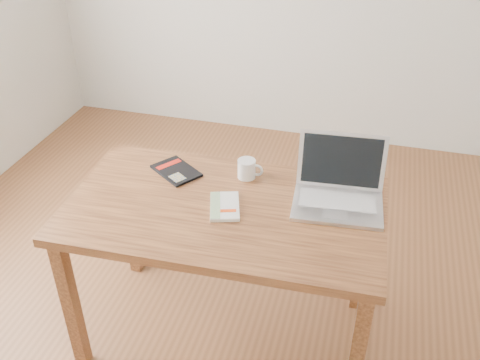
% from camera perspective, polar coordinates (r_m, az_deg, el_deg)
% --- Properties ---
extents(room, '(4.04, 4.04, 2.70)m').
position_cam_1_polar(room, '(2.01, -1.52, 13.18)').
color(room, brown).
rests_on(room, ground).
extents(desk, '(1.33, 0.79, 0.75)m').
position_cam_1_polar(desk, '(2.26, -1.63, -4.66)').
color(desk, brown).
rests_on(desk, ground).
extents(white_guidebook, '(0.17, 0.22, 0.02)m').
position_cam_1_polar(white_guidebook, '(2.19, -1.66, -2.83)').
color(white_guidebook, silver).
rests_on(white_guidebook, desk).
extents(black_guidebook, '(0.26, 0.24, 0.01)m').
position_cam_1_polar(black_guidebook, '(2.44, -6.83, 0.98)').
color(black_guidebook, black).
rests_on(black_guidebook, desk).
extents(laptop, '(0.39, 0.34, 0.25)m').
position_cam_1_polar(laptop, '(2.24, 10.50, -1.01)').
color(laptop, silver).
rests_on(laptop, desk).
extents(coffee_mug, '(0.12, 0.08, 0.09)m').
position_cam_1_polar(coffee_mug, '(2.36, 0.78, 1.23)').
color(coffee_mug, white).
rests_on(coffee_mug, desk).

